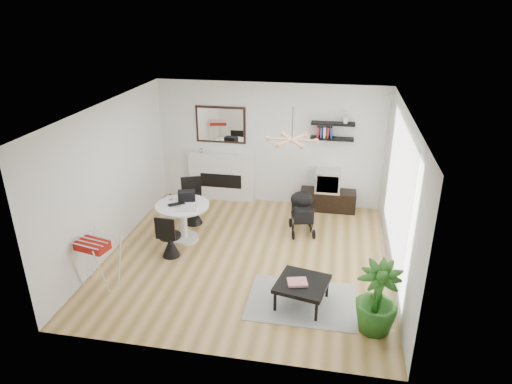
% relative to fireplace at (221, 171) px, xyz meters
% --- Properties ---
extents(floor, '(5.00, 5.00, 0.00)m').
position_rel_fireplace_xyz_m(floor, '(1.10, -2.42, -0.69)').
color(floor, olive).
rests_on(floor, ground).
extents(ceiling, '(5.00, 5.00, 0.00)m').
position_rel_fireplace_xyz_m(ceiling, '(1.10, -2.42, 2.01)').
color(ceiling, white).
rests_on(ceiling, wall_back).
extents(wall_back, '(5.00, 0.00, 5.00)m').
position_rel_fireplace_xyz_m(wall_back, '(1.10, 0.08, 0.66)').
color(wall_back, white).
rests_on(wall_back, floor).
extents(wall_left, '(0.00, 5.00, 5.00)m').
position_rel_fireplace_xyz_m(wall_left, '(-1.40, -2.42, 0.66)').
color(wall_left, white).
rests_on(wall_left, floor).
extents(wall_right, '(0.00, 5.00, 5.00)m').
position_rel_fireplace_xyz_m(wall_right, '(3.60, -2.42, 0.66)').
color(wall_right, white).
rests_on(wall_right, floor).
extents(sheer_curtain, '(0.04, 3.60, 2.60)m').
position_rel_fireplace_xyz_m(sheer_curtain, '(3.50, -2.22, 0.66)').
color(sheer_curtain, white).
rests_on(sheer_curtain, wall_right).
extents(fireplace, '(1.50, 0.17, 2.16)m').
position_rel_fireplace_xyz_m(fireplace, '(0.00, 0.00, 0.00)').
color(fireplace, white).
rests_on(fireplace, floor).
extents(shelf_lower, '(0.90, 0.25, 0.04)m').
position_rel_fireplace_xyz_m(shelf_lower, '(2.43, -0.05, 0.91)').
color(shelf_lower, black).
rests_on(shelf_lower, wall_back).
extents(shelf_upper, '(0.90, 0.25, 0.04)m').
position_rel_fireplace_xyz_m(shelf_upper, '(2.43, -0.05, 1.23)').
color(shelf_upper, black).
rests_on(shelf_upper, wall_back).
extents(pendant_lamp, '(0.90, 0.90, 0.10)m').
position_rel_fireplace_xyz_m(pendant_lamp, '(1.80, -2.12, 1.46)').
color(pendant_lamp, tan).
rests_on(pendant_lamp, ceiling).
extents(tv_console, '(1.20, 0.42, 0.45)m').
position_rel_fireplace_xyz_m(tv_console, '(2.43, -0.14, -0.46)').
color(tv_console, black).
rests_on(tv_console, floor).
extents(crt_tv, '(0.54, 0.47, 0.47)m').
position_rel_fireplace_xyz_m(crt_tv, '(2.40, -0.15, -0.00)').
color(crt_tv, silver).
rests_on(crt_tv, tv_console).
extents(dining_table, '(1.02, 1.02, 0.74)m').
position_rel_fireplace_xyz_m(dining_table, '(-0.24, -2.01, -0.20)').
color(dining_table, white).
rests_on(dining_table, floor).
extents(laptop, '(0.38, 0.35, 0.03)m').
position_rel_fireplace_xyz_m(laptop, '(-0.31, -2.08, 0.07)').
color(laptop, black).
rests_on(laptop, dining_table).
extents(black_bag, '(0.37, 0.28, 0.19)m').
position_rel_fireplace_xyz_m(black_bag, '(-0.22, -1.81, 0.15)').
color(black_bag, black).
rests_on(black_bag, dining_table).
extents(newspaper, '(0.43, 0.38, 0.01)m').
position_rel_fireplace_xyz_m(newspaper, '(-0.10, -2.16, 0.06)').
color(newspaper, white).
rests_on(newspaper, dining_table).
extents(drinking_glass, '(0.07, 0.07, 0.11)m').
position_rel_fireplace_xyz_m(drinking_glass, '(-0.53, -1.83, 0.11)').
color(drinking_glass, white).
rests_on(drinking_glass, dining_table).
extents(chair_far, '(0.50, 0.51, 0.95)m').
position_rel_fireplace_xyz_m(chair_far, '(-0.28, -1.29, -0.38)').
color(chair_far, black).
rests_on(chair_far, floor).
extents(chair_near, '(0.40, 0.41, 0.84)m').
position_rel_fireplace_xyz_m(chair_near, '(-0.28, -2.65, -0.42)').
color(chair_near, black).
rests_on(chair_near, floor).
extents(drying_rack, '(0.69, 0.66, 0.87)m').
position_rel_fireplace_xyz_m(drying_rack, '(-1.08, -3.74, -0.23)').
color(drying_rack, white).
rests_on(drying_rack, floor).
extents(stroller, '(0.60, 0.80, 0.90)m').
position_rel_fireplace_xyz_m(stroller, '(1.96, -1.26, -0.30)').
color(stroller, black).
rests_on(stroller, floor).
extents(rug, '(1.66, 1.20, 0.01)m').
position_rel_fireplace_xyz_m(rug, '(2.18, -3.57, -0.68)').
color(rug, gray).
rests_on(rug, floor).
extents(coffee_table, '(0.87, 0.87, 0.38)m').
position_rel_fireplace_xyz_m(coffee_table, '(2.17, -3.61, -0.34)').
color(coffee_table, black).
rests_on(coffee_table, rug).
extents(magazines, '(0.34, 0.29, 0.04)m').
position_rel_fireplace_xyz_m(magazines, '(2.10, -3.66, -0.27)').
color(magazines, '#D53541').
rests_on(magazines, coffee_table).
extents(potted_plant, '(0.74, 0.74, 1.07)m').
position_rel_fireplace_xyz_m(potted_plant, '(3.23, -4.02, -0.15)').
color(potted_plant, '#245E1A').
rests_on(potted_plant, floor).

